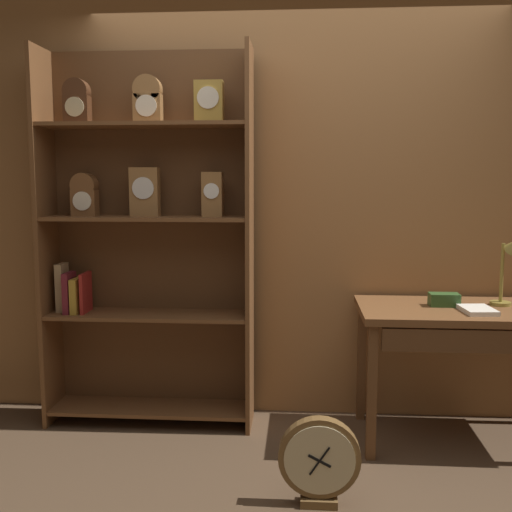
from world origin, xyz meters
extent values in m
cube|color=#9E6B3D|center=(0.00, 1.28, 1.30)|extent=(4.80, 0.05, 2.60)
cube|color=brown|center=(-1.49, 1.01, 1.13)|extent=(0.02, 0.31, 2.26)
cube|color=brown|center=(-0.26, 1.01, 1.13)|extent=(0.03, 0.31, 2.26)
cube|color=brown|center=(-0.87, 1.16, 1.13)|extent=(1.25, 0.01, 2.26)
cube|color=brown|center=(-0.87, 1.01, 0.09)|extent=(1.20, 0.30, 0.02)
cube|color=brown|center=(-0.87, 1.01, 0.68)|extent=(1.20, 0.30, 0.02)
cube|color=brown|center=(-0.87, 1.01, 1.26)|extent=(1.20, 0.30, 0.02)
cube|color=brown|center=(-0.87, 1.01, 1.81)|extent=(1.20, 0.30, 0.02)
cube|color=#472816|center=(-1.27, 1.01, 1.90)|extent=(0.15, 0.08, 0.16)
cylinder|color=#472816|center=(-1.27, 1.01, 2.00)|extent=(0.15, 0.08, 0.15)
cylinder|color=#C6B78C|center=(-1.27, 0.96, 1.91)|extent=(0.11, 0.01, 0.11)
cube|color=brown|center=(-1.25, 1.03, 1.35)|extent=(0.15, 0.09, 0.16)
cylinder|color=brown|center=(-1.25, 1.03, 1.46)|extent=(0.15, 0.09, 0.15)
cylinder|color=silver|center=(-1.25, 0.98, 1.37)|extent=(0.11, 0.01, 0.11)
cube|color=olive|center=(-0.85, 1.03, 1.90)|extent=(0.16, 0.08, 0.17)
cylinder|color=olive|center=(-0.85, 1.03, 2.01)|extent=(0.16, 0.08, 0.16)
cylinder|color=silver|center=(-0.85, 0.99, 1.91)|extent=(0.12, 0.01, 0.12)
cube|color=olive|center=(-0.88, 1.03, 1.42)|extent=(0.17, 0.08, 0.29)
cylinder|color=silver|center=(-0.88, 0.99, 1.44)|extent=(0.13, 0.01, 0.13)
cube|color=#B28C38|center=(-0.50, 1.03, 1.94)|extent=(0.17, 0.08, 0.24)
cylinder|color=silver|center=(-0.50, 0.99, 1.96)|extent=(0.13, 0.01, 0.13)
cube|color=olive|center=(-0.48, 1.02, 1.41)|extent=(0.12, 0.09, 0.26)
cylinder|color=white|center=(-0.48, 0.97, 1.43)|extent=(0.09, 0.01, 0.09)
cube|color=tan|center=(-1.41, 1.03, 0.84)|extent=(0.04, 0.12, 0.30)
cube|color=maroon|center=(-1.36, 1.00, 0.81)|extent=(0.04, 0.15, 0.25)
cube|color=#B78C2D|center=(-1.31, 1.00, 0.79)|extent=(0.04, 0.16, 0.21)
cube|color=maroon|center=(-1.26, 1.01, 0.81)|extent=(0.02, 0.17, 0.24)
cube|color=brown|center=(0.98, 0.89, 0.76)|extent=(1.20, 0.65, 0.04)
cube|color=brown|center=(0.43, 0.62, 0.37)|extent=(0.05, 0.05, 0.74)
cube|color=brown|center=(0.43, 1.17, 0.37)|extent=(0.05, 0.05, 0.74)
cube|color=#55351C|center=(0.98, 0.59, 0.67)|extent=(1.02, 0.03, 0.12)
cylinder|color=olive|center=(1.18, 0.97, 0.79)|extent=(0.12, 0.12, 0.02)
cylinder|color=olive|center=(1.18, 0.97, 0.97)|extent=(0.02, 0.02, 0.34)
cube|color=#2D5123|center=(0.86, 0.93, 0.82)|extent=(0.16, 0.10, 0.07)
cube|color=silver|center=(1.00, 0.78, 0.79)|extent=(0.18, 0.23, 0.02)
cube|color=brown|center=(0.14, 0.14, 0.02)|extent=(0.17, 0.11, 0.04)
cylinder|color=brown|center=(0.14, 0.14, 0.23)|extent=(0.38, 0.06, 0.38)
cylinder|color=#C6B78C|center=(0.14, 0.11, 0.23)|extent=(0.33, 0.01, 0.33)
cube|color=black|center=(0.14, 0.10, 0.23)|extent=(0.11, 0.01, 0.06)
cube|color=black|center=(0.14, 0.10, 0.23)|extent=(0.09, 0.01, 0.14)
camera|label=1|loc=(0.04, -2.47, 1.50)|focal=41.86mm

